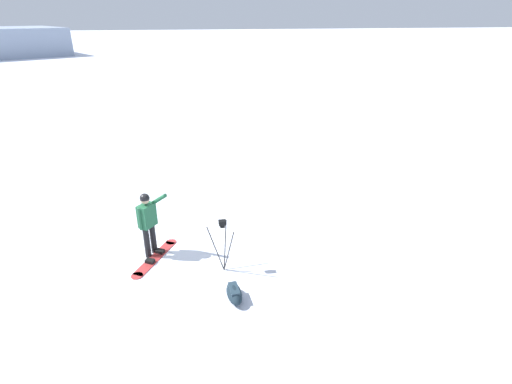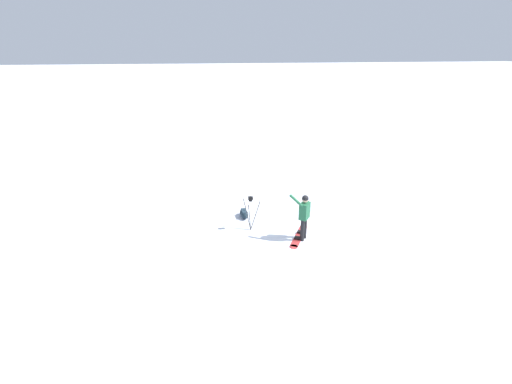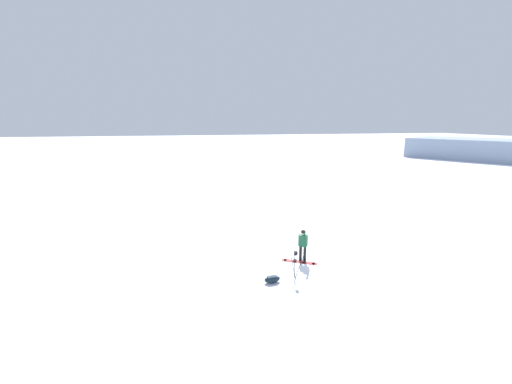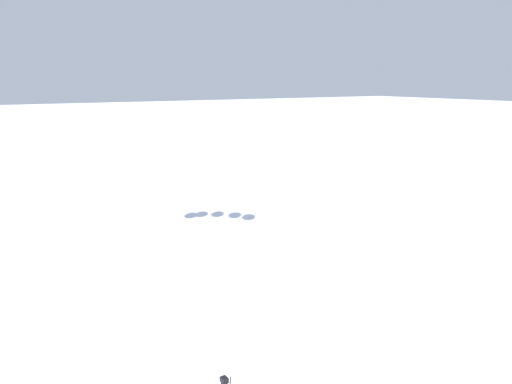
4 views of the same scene
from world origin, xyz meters
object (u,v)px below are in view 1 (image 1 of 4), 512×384
Objects in this scene: snowboard at (155,257)px; camera_tripod at (223,235)px; snowboarder at (148,219)px; gear_bag_large at (234,293)px.

camera_tripod reaches higher than snowboard.
snowboarder is 1.92m from camera_tripod.
snowboard is 1.22× the size of camera_tripod.
snowboarder is 1.05× the size of snowboard.
snowboarder is 2.33× the size of gear_bag_large.
camera_tripod is at bearing -121.15° from snowboarder.
snowboarder reaches higher than snowboard.
snowboard is at bearing -157.12° from snowboarder.
camera_tripod is (1.07, 0.07, 0.76)m from gear_bag_large.
camera_tripod is at bearing 3.94° from gear_bag_large.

